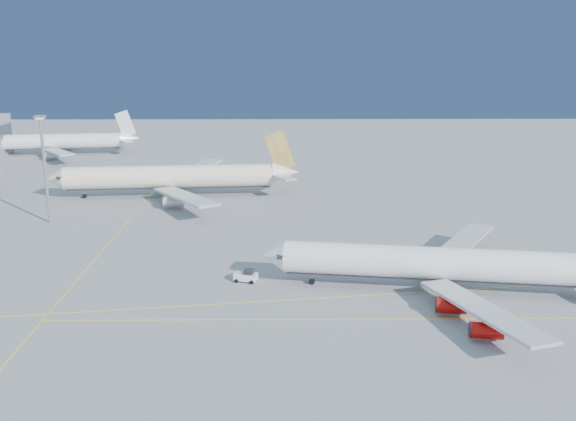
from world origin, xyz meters
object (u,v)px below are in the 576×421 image
object	(u,v)px
airliner_etihad	(175,177)
light_mast	(44,160)
pushback_tug	(246,276)
airliner_third	(57,142)
airliner_virgin	(449,265)

from	to	relation	value
airliner_etihad	light_mast	size ratio (longest dim) A/B	2.75
airliner_etihad	pushback_tug	bearing A→B (deg)	-75.29
pushback_tug	airliner_third	bearing A→B (deg)	134.85
airliner_virgin	airliner_third	world-z (taller)	airliner_third
airliner_virgin	pushback_tug	bearing A→B (deg)	-179.38
light_mast	airliner_etihad	bearing A→B (deg)	46.10
pushback_tug	airliner_etihad	bearing A→B (deg)	123.86
airliner_third	light_mast	size ratio (longest dim) A/B	2.46
airliner_etihad	airliner_third	bearing A→B (deg)	124.31
airliner_third	pushback_tug	bearing A→B (deg)	-66.49
airliner_third	airliner_etihad	bearing A→B (deg)	-57.88
airliner_virgin	light_mast	size ratio (longest dim) A/B	2.55
airliner_virgin	airliner_etihad	bearing A→B (deg)	137.89
airliner_virgin	airliner_etihad	xyz separation A→B (m)	(-56.59, 69.59, 0.70)
airliner_virgin	airliner_etihad	world-z (taller)	airliner_etihad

